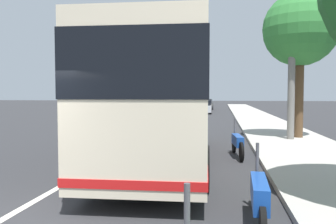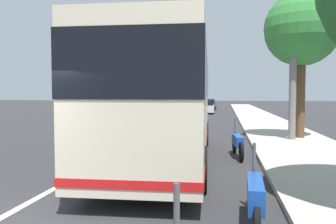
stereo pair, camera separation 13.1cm
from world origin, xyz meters
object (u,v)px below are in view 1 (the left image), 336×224
(car_side_street, at_px, (155,110))
(car_far_distant, at_px, (203,107))
(motorcycle_angled, at_px, (237,143))
(motorcycle_far_end, at_px, (259,196))
(utility_pole, at_px, (292,60))
(car_oncoming, at_px, (205,105))
(coach_bus, at_px, (167,95))
(roadside_tree_mid_block, at_px, (300,30))

(car_side_street, bearing_deg, car_far_distant, 153.44)
(motorcycle_angled, distance_m, car_side_street, 18.86)
(motorcycle_angled, bearing_deg, car_far_distant, -0.21)
(motorcycle_far_end, bearing_deg, utility_pole, -10.74)
(car_oncoming, bearing_deg, coach_bus, -176.36)
(car_far_distant, bearing_deg, roadside_tree_mid_block, -168.44)
(coach_bus, distance_m, roadside_tree_mid_block, 8.25)
(motorcycle_angled, distance_m, utility_pole, 5.60)
(car_far_distant, xyz_separation_m, car_oncoming, (8.46, 0.12, -0.01))
(car_far_distant, bearing_deg, car_oncoming, -2.17)
(car_far_distant, bearing_deg, motorcycle_angled, -177.30)
(roadside_tree_mid_block, height_order, utility_pole, utility_pole)
(car_side_street, height_order, car_far_distant, car_side_street)
(car_side_street, bearing_deg, car_oncoming, 165.63)
(car_side_street, distance_m, roadside_tree_mid_block, 16.64)
(motorcycle_far_end, relative_size, car_far_distant, 0.53)
(coach_bus, distance_m, car_far_distant, 27.10)
(coach_bus, height_order, motorcycle_far_end, coach_bus)
(car_side_street, bearing_deg, motorcycle_angled, 17.43)
(car_oncoming, bearing_deg, car_side_street, 170.68)
(car_side_street, height_order, utility_pole, utility_pole)
(car_far_distant, bearing_deg, motorcycle_far_end, -178.23)
(coach_bus, xyz_separation_m, utility_pole, (5.01, -4.72, 1.51))
(car_side_street, xyz_separation_m, roadside_tree_mid_block, (-13.13, -9.27, 4.29))
(car_oncoming, relative_size, roadside_tree_mid_block, 0.63)
(coach_bus, height_order, roadside_tree_mid_block, roadside_tree_mid_block)
(motorcycle_far_end, distance_m, motorcycle_angled, 6.03)
(motorcycle_far_end, distance_m, car_far_distant, 32.14)
(motorcycle_angled, height_order, roadside_tree_mid_block, roadside_tree_mid_block)
(car_side_street, height_order, car_oncoming, car_side_street)
(coach_bus, xyz_separation_m, car_side_street, (18.83, 4.07, -1.36))
(car_oncoming, bearing_deg, utility_pole, -167.47)
(car_side_street, bearing_deg, coach_bus, 10.06)
(motorcycle_angled, bearing_deg, motorcycle_far_end, 174.81)
(coach_bus, xyz_separation_m, motorcycle_far_end, (-4.97, -2.32, -1.62))
(motorcycle_angled, xyz_separation_m, car_oncoming, (34.46, 2.70, 0.23))
(motorcycle_far_end, relative_size, car_oncoming, 0.53)
(car_far_distant, relative_size, car_oncoming, 1.01)
(motorcycle_far_end, distance_m, car_side_street, 24.64)
(utility_pole, bearing_deg, motorcycle_angled, 147.92)
(motorcycle_far_end, bearing_deg, motorcycle_angled, 3.49)
(coach_bus, relative_size, motorcycle_angled, 4.57)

